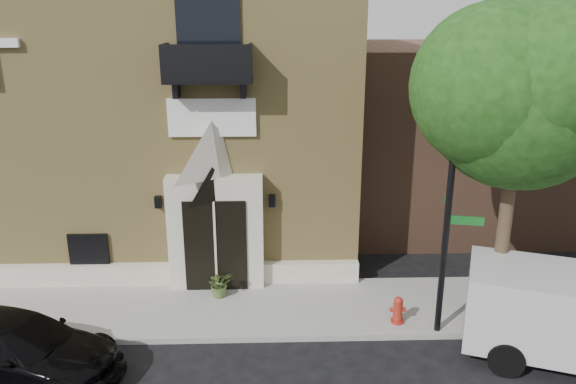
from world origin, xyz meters
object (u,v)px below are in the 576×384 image
(street_sign, at_px, (448,222))
(fire_hydrant, at_px, (398,310))
(black_sedan, at_px, (18,348))
(dumpster, at_px, (563,299))

(street_sign, xyz_separation_m, fire_hydrant, (-0.92, 0.35, -2.46))
(black_sedan, height_order, fire_hydrant, black_sedan)
(fire_hydrant, bearing_deg, street_sign, -20.89)
(fire_hydrant, bearing_deg, dumpster, 0.64)
(street_sign, bearing_deg, fire_hydrant, 171.59)
(fire_hydrant, height_order, dumpster, dumpster)
(black_sedan, xyz_separation_m, street_sign, (9.50, 1.30, 2.28))
(black_sedan, relative_size, dumpster, 2.70)
(black_sedan, distance_m, fire_hydrant, 8.73)
(fire_hydrant, relative_size, dumpster, 0.41)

